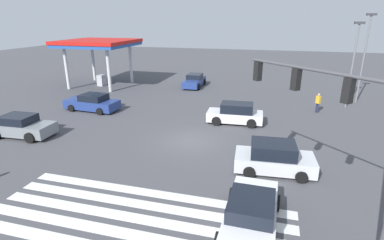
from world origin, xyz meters
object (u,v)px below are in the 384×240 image
Objects in this scene: car_2 at (274,158)px; car_4 at (251,215)px; car_5 at (92,103)px; pedestrian at (318,102)px; car_3 at (194,81)px; traffic_signal_mast at (334,113)px; car_0 at (235,114)px; street_light_pole_b at (365,51)px; street_light_pole_a at (354,57)px; car_1 at (22,126)px.

car_2 is 5.14m from car_4.
pedestrian is (19.15, 4.52, 0.27)m from car_5.
car_4 is 2.88× the size of pedestrian.
traffic_signal_mast is at bearing 25.25° from car_3.
car_2 is 12.34m from pedestrian.
street_light_pole_b is (10.53, 9.12, 4.14)m from car_0.
car_2 is 0.57× the size of street_light_pole_a.
street_light_pole_a is at bearing -122.62° from street_light_pole_b.
car_0 is 7.80m from car_2.
car_0 is at bearing 11.33° from car_4.
car_1 is 6.82m from car_5.
traffic_signal_mast is 12.97m from car_0.
car_2 is at bearing -4.18° from car_1.
car_0 is at bearing 23.32° from car_1.
car_1 reaches higher than car_4.
car_2 is at bearing 27.64° from pedestrian.
street_light_pole_a is (2.75, 2.46, 3.59)m from pedestrian.
car_2 is at bearing -22.54° from traffic_signal_mast.
car_0 is 1.02× the size of car_2.
traffic_signal_mast is 19.05m from street_light_pole_a.
car_4 is 0.65× the size of street_light_pole_a.
traffic_signal_mast reaches higher than car_0.
street_light_pole_b reaches higher than street_light_pole_a.
car_1 is 1.03× the size of car_2.
pedestrian is (12.93, -7.27, 0.26)m from car_3.
car_0 is 0.90× the size of car_3.
car_0 is 15.37m from car_1.
pedestrian reaches higher than car_5.
car_0 is 12.66m from car_5.
pedestrian is 5.15m from street_light_pole_a.
street_light_pole_a reaches higher than traffic_signal_mast.
street_light_pole_a is at bearing 176.00° from pedestrian.
pedestrian is (1.75, 16.04, -3.72)m from traffic_signal_mast.
car_2 is at bearing -7.55° from car_4.
traffic_signal_mast is at bearing -16.66° from car_1.
street_light_pole_a is 0.92× the size of street_light_pole_b.
car_1 reaches higher than car_3.
car_5 is at bearing -3.34° from car_0.
pedestrian reaches higher than car_1.
car_0 is at bearing -139.12° from street_light_pole_b.
car_3 is 0.98× the size of car_4.
street_light_pole_a reaches higher than car_4.
street_light_pole_a is at bearing 72.57° from car_3.
car_0 reaches higher than car_4.
car_0 is at bearing -142.50° from street_light_pole_a.
car_5 reaches higher than car_4.
car_5 is (1.22, 6.71, -0.03)m from car_1.
car_4 is at bearing -109.92° from street_light_pole_a.
street_light_pole_b is at bearing -154.65° from car_5.
pedestrian is at bearing 26.73° from car_1.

